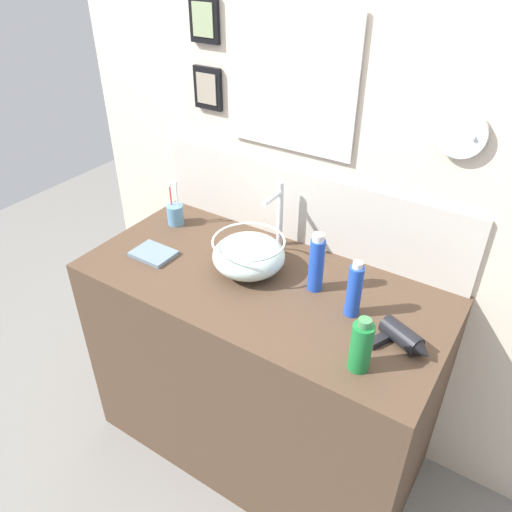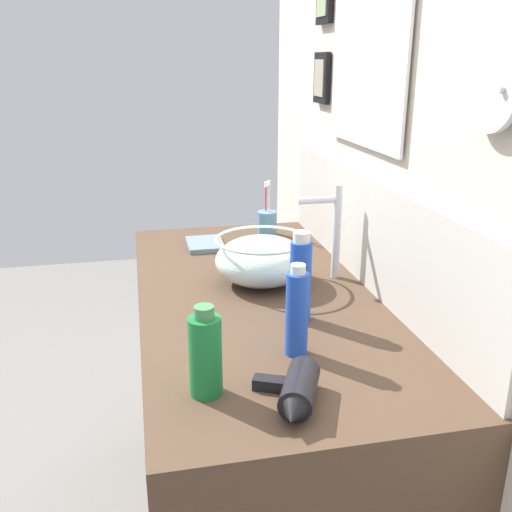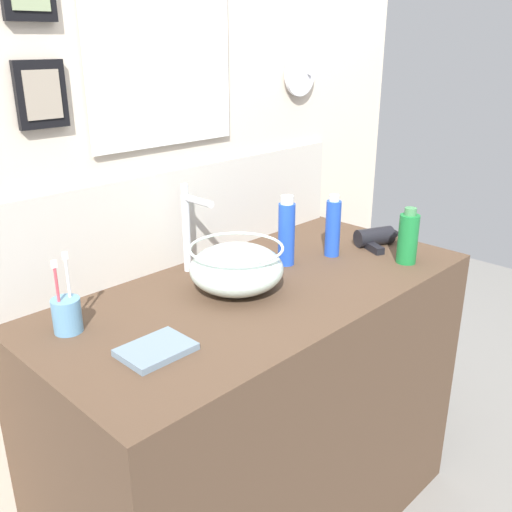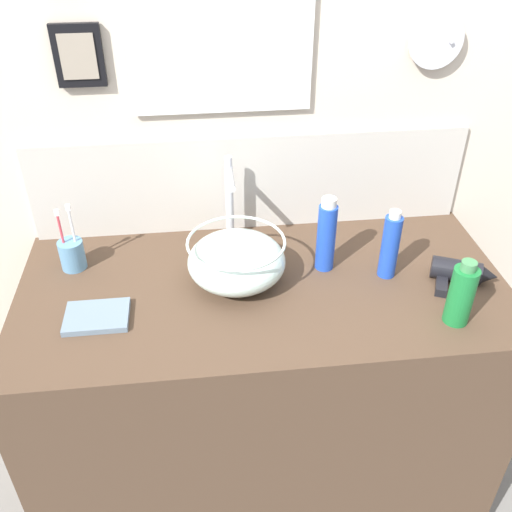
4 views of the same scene
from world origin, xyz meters
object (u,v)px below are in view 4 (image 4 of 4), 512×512
object	(u,v)px
lotion_bottle	(326,235)
hand_towel	(97,317)
shampoo_bottle	(461,294)
faucet	(230,195)
toothbrush_cup	(72,254)
glass_bowl_sink	(237,260)
spray_bottle	(390,246)
hair_drier	(461,272)

from	to	relation	value
lotion_bottle	hand_towel	world-z (taller)	lotion_bottle
shampoo_bottle	lotion_bottle	distance (m)	0.39
faucet	toothbrush_cup	world-z (taller)	faucet
glass_bowl_sink	spray_bottle	bearing A→B (deg)	-2.40
toothbrush_cup	spray_bottle	size ratio (longest dim) A/B	0.99
hair_drier	toothbrush_cup	world-z (taller)	toothbrush_cup
spray_bottle	shampoo_bottle	world-z (taller)	spray_bottle
faucet	hand_towel	xyz separation A→B (m)	(-0.37, -0.32, -0.15)
glass_bowl_sink	faucet	world-z (taller)	faucet
glass_bowl_sink	hair_drier	size ratio (longest dim) A/B	1.38
toothbrush_cup	shampoo_bottle	xyz separation A→B (m)	(0.99, -0.35, 0.04)
hair_drier	lotion_bottle	xyz separation A→B (m)	(-0.36, 0.11, 0.08)
glass_bowl_sink	shampoo_bottle	size ratio (longest dim) A/B	1.47
hand_towel	faucet	bearing A→B (deg)	41.13
spray_bottle	hair_drier	bearing A→B (deg)	-15.78
faucet	toothbrush_cup	size ratio (longest dim) A/B	1.35
spray_bottle	shampoo_bottle	bearing A→B (deg)	-61.31
shampoo_bottle	hand_towel	xyz separation A→B (m)	(-0.90, 0.11, -0.08)
glass_bowl_sink	spray_bottle	distance (m)	0.42
shampoo_bottle	hand_towel	bearing A→B (deg)	173.00
toothbrush_cup	shampoo_bottle	world-z (taller)	toothbrush_cup
toothbrush_cup	lotion_bottle	world-z (taller)	lotion_bottle
faucet	spray_bottle	bearing A→B (deg)	-27.89
faucet	hand_towel	size ratio (longest dim) A/B	1.71
hair_drier	shampoo_bottle	xyz separation A→B (m)	(-0.08, -0.16, 0.05)
toothbrush_cup	lotion_bottle	size ratio (longest dim) A/B	0.91
glass_bowl_sink	hand_towel	xyz separation A→B (m)	(-0.37, -0.12, -0.06)
faucet	lotion_bottle	size ratio (longest dim) A/B	1.23
glass_bowl_sink	hair_drier	xyz separation A→B (m)	(0.61, -0.07, -0.04)
spray_bottle	lotion_bottle	world-z (taller)	lotion_bottle
glass_bowl_sink	toothbrush_cup	distance (m)	0.47
shampoo_bottle	lotion_bottle	bearing A→B (deg)	136.55
hair_drier	shampoo_bottle	world-z (taller)	shampoo_bottle
hair_drier	toothbrush_cup	distance (m)	1.09
hair_drier	spray_bottle	distance (m)	0.21
shampoo_bottle	lotion_bottle	xyz separation A→B (m)	(-0.28, 0.27, 0.02)
faucet	hand_towel	world-z (taller)	faucet
faucet	spray_bottle	distance (m)	0.48
faucet	lotion_bottle	world-z (taller)	faucet
spray_bottle	hand_towel	size ratio (longest dim) A/B	1.28
lotion_bottle	hand_towel	size ratio (longest dim) A/B	1.39
toothbrush_cup	hand_towel	size ratio (longest dim) A/B	1.26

